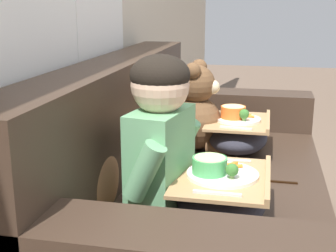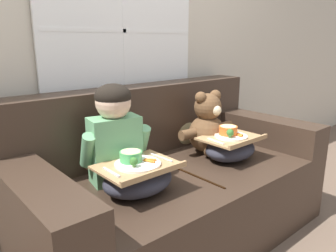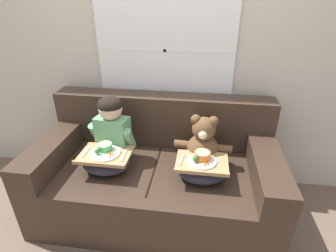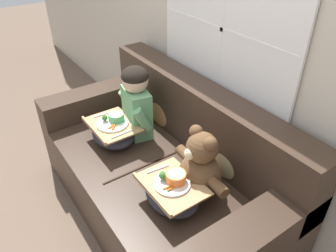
{
  "view_description": "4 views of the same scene",
  "coord_description": "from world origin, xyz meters",
  "px_view_note": "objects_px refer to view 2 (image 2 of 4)",
  "views": [
    {
      "loc": [
        -1.8,
        -0.25,
        1.18
      ],
      "look_at": [
        -0.1,
        0.12,
        0.71
      ],
      "focal_mm": 50.0,
      "sensor_mm": 36.0,
      "label": 1
    },
    {
      "loc": [
        -1.27,
        -1.38,
        1.23
      ],
      "look_at": [
        -0.07,
        -0.01,
        0.75
      ],
      "focal_mm": 35.0,
      "sensor_mm": 36.0,
      "label": 2
    },
    {
      "loc": [
        0.35,
        -1.73,
        1.74
      ],
      "look_at": [
        0.09,
        0.07,
        0.8
      ],
      "focal_mm": 28.0,
      "sensor_mm": 36.0,
      "label": 3
    },
    {
      "loc": [
        1.47,
        -0.9,
        1.93
      ],
      "look_at": [
        -0.04,
        0.14,
        0.69
      ],
      "focal_mm": 35.0,
      "sensor_mm": 36.0,
      "label": 4
    }
  ],
  "objects_px": {
    "couch": "(169,185)",
    "child_figure": "(114,129)",
    "lap_tray_teddy": "(230,147)",
    "throw_pillow_behind_teddy": "(185,124)",
    "lap_tray_child": "(138,177)",
    "throw_pillow_behind_child": "(95,144)",
    "teddy_bear": "(208,127)"
  },
  "relations": [
    {
      "from": "couch",
      "to": "lap_tray_child",
      "type": "relative_size",
      "value": 4.9
    },
    {
      "from": "couch",
      "to": "child_figure",
      "type": "distance_m",
      "value": 0.57
    },
    {
      "from": "child_figure",
      "to": "lap_tray_teddy",
      "type": "height_order",
      "value": "child_figure"
    },
    {
      "from": "throw_pillow_behind_child",
      "to": "child_figure",
      "type": "xyz_separation_m",
      "value": [
        -0.0,
        -0.23,
        0.14
      ]
    },
    {
      "from": "couch",
      "to": "throw_pillow_behind_teddy",
      "type": "height_order",
      "value": "couch"
    },
    {
      "from": "throw_pillow_behind_child",
      "to": "lap_tray_teddy",
      "type": "distance_m",
      "value": 0.86
    },
    {
      "from": "child_figure",
      "to": "lap_tray_teddy",
      "type": "relative_size",
      "value": 1.42
    },
    {
      "from": "couch",
      "to": "lap_tray_teddy",
      "type": "distance_m",
      "value": 0.47
    },
    {
      "from": "throw_pillow_behind_child",
      "to": "child_figure",
      "type": "relative_size",
      "value": 0.63
    },
    {
      "from": "child_figure",
      "to": "teddy_bear",
      "type": "height_order",
      "value": "child_figure"
    },
    {
      "from": "couch",
      "to": "throw_pillow_behind_teddy",
      "type": "distance_m",
      "value": 0.53
    },
    {
      "from": "child_figure",
      "to": "teddy_bear",
      "type": "relative_size",
      "value": 1.17
    },
    {
      "from": "throw_pillow_behind_child",
      "to": "teddy_bear",
      "type": "bearing_deg",
      "value": -17.3
    },
    {
      "from": "child_figure",
      "to": "lap_tray_teddy",
      "type": "distance_m",
      "value": 0.8
    },
    {
      "from": "throw_pillow_behind_child",
      "to": "lap_tray_teddy",
      "type": "xyz_separation_m",
      "value": [
        0.74,
        -0.43,
        -0.07
      ]
    },
    {
      "from": "child_figure",
      "to": "lap_tray_child",
      "type": "bearing_deg",
      "value": -90.13
    },
    {
      "from": "teddy_bear",
      "to": "throw_pillow_behind_teddy",
      "type": "bearing_deg",
      "value": 89.89
    },
    {
      "from": "throw_pillow_behind_child",
      "to": "lap_tray_child",
      "type": "distance_m",
      "value": 0.44
    },
    {
      "from": "couch",
      "to": "throw_pillow_behind_child",
      "type": "xyz_separation_m",
      "value": [
        -0.37,
        0.25,
        0.29
      ]
    },
    {
      "from": "teddy_bear",
      "to": "lap_tray_child",
      "type": "bearing_deg",
      "value": -164.92
    },
    {
      "from": "throw_pillow_behind_child",
      "to": "lap_tray_teddy",
      "type": "bearing_deg",
      "value": -30.18
    },
    {
      "from": "throw_pillow_behind_teddy",
      "to": "teddy_bear",
      "type": "relative_size",
      "value": 0.69
    },
    {
      "from": "teddy_bear",
      "to": "lap_tray_child",
      "type": "distance_m",
      "value": 0.78
    },
    {
      "from": "throw_pillow_behind_child",
      "to": "teddy_bear",
      "type": "height_order",
      "value": "teddy_bear"
    },
    {
      "from": "throw_pillow_behind_child",
      "to": "child_figure",
      "type": "bearing_deg",
      "value": -90.04
    },
    {
      "from": "lap_tray_child",
      "to": "throw_pillow_behind_child",
      "type": "bearing_deg",
      "value": 89.91
    },
    {
      "from": "child_figure",
      "to": "lap_tray_child",
      "type": "distance_m",
      "value": 0.3
    },
    {
      "from": "throw_pillow_behind_child",
      "to": "throw_pillow_behind_teddy",
      "type": "xyz_separation_m",
      "value": [
        0.74,
        0.0,
        0.0
      ]
    },
    {
      "from": "couch",
      "to": "child_figure",
      "type": "relative_size",
      "value": 3.55
    },
    {
      "from": "couch",
      "to": "lap_tray_child",
      "type": "distance_m",
      "value": 0.47
    },
    {
      "from": "couch",
      "to": "throw_pillow_behind_child",
      "type": "bearing_deg",
      "value": 146.02
    },
    {
      "from": "throw_pillow_behind_teddy",
      "to": "child_figure",
      "type": "xyz_separation_m",
      "value": [
        -0.74,
        -0.23,
        0.14
      ]
    }
  ]
}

